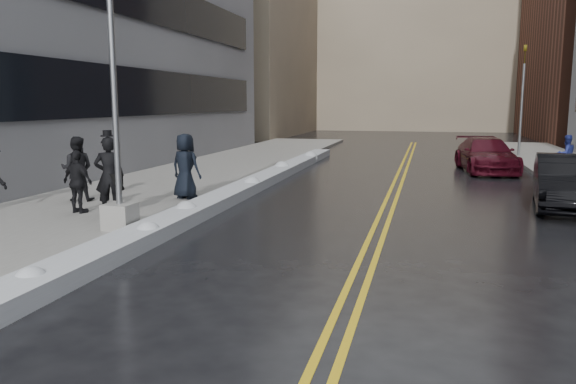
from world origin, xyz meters
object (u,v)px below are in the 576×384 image
Objects in this scene: traffic_signal at (522,96)px; pedestrian_d at (78,182)px; pedestrian_b at (77,169)px; car_maroon at (486,155)px; lamppost at (116,126)px; car_black at (567,182)px; pedestrian_east at (566,154)px; pedestrian_c at (186,166)px; pedestrian_fedora at (109,176)px.

traffic_signal reaches higher than pedestrian_d.
pedestrian_b is (-15.02, -18.90, -2.29)m from traffic_signal.
traffic_signal is 1.15× the size of car_maroon.
pedestrian_b reaches higher than pedestrian_d.
lamppost is 1.60× the size of car_black.
pedestrian_east is (14.52, 12.35, -0.04)m from pedestrian_d.
pedestrian_c is 15.89m from pedestrian_east.
pedestrian_d is (1.14, -1.64, -0.13)m from pedestrian_b.
pedestrian_fedora is 0.39× the size of car_maroon.
pedestrian_fedora reaches higher than car_maroon.
pedestrian_fedora is 17.03m from car_maroon.
pedestrian_b is at bearing -62.13° from pedestrian_fedora.
pedestrian_b is 3.18m from pedestrian_c.
pedestrian_d is (-1.82, -2.80, -0.16)m from pedestrian_c.
lamppost is 3.72× the size of pedestrian_fedora.
pedestrian_fedora is (-1.13, 1.46, -1.36)m from lamppost.
pedestrian_fedora is 12.79m from car_black.
lamppost is 12.50m from car_black.
pedestrian_fedora is 2.65m from pedestrian_b.
pedestrian_d is at bearing -124.05° from traffic_signal.
traffic_signal is 3.59× the size of pedestrian_d.
pedestrian_c is at bearing -163.35° from car_black.
pedestrian_d is at bearing 105.71° from pedestrian_b.
pedestrian_c is (0.87, 2.80, -0.03)m from pedestrian_fedora.
pedestrian_c is 1.25× the size of pedestrian_east.
pedestrian_fedora is at bearing 122.71° from pedestrian_b.
traffic_signal is at bearing 93.97° from car_black.
traffic_signal is at bearing -107.94° from pedestrian_east.
pedestrian_c is (-12.06, -17.74, -2.26)m from traffic_signal.
traffic_signal reaches higher than car_maroon.
pedestrian_b reaches higher than car_maroon.
pedestrian_fedora is 0.43× the size of car_black.
pedestrian_c is (-0.26, 4.26, -1.39)m from lamppost.
car_black is at bearing 177.10° from pedestrian_fedora.
car_black is 8.90m from car_maroon.
pedestrian_b is 0.40× the size of car_black.
traffic_signal reaches higher than pedestrian_c.
traffic_signal is at bearing 61.79° from lamppost.
car_maroon is (-2.40, -7.17, -2.65)m from traffic_signal.
car_maroon is at bearing -108.50° from traffic_signal.
lamppost reaches higher than pedestrian_fedora.
car_black is at bearing -158.40° from pedestrian_c.
lamppost reaches higher than car_black.
pedestrian_c is at bearing 14.53° from pedestrian_east.
car_black is at bearing -88.26° from car_maroon.
car_black is (10.80, 6.04, -1.75)m from lamppost.
traffic_signal is (11.80, 22.00, 0.87)m from lamppost.
car_maroon is at bearing 57.63° from lamppost.
lamppost is 2.98m from pedestrian_d.
pedestrian_d is 1.05× the size of pedestrian_east.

